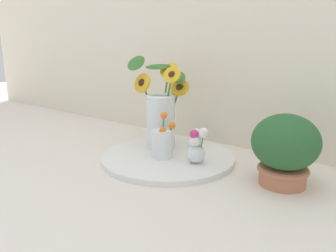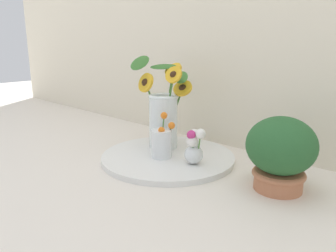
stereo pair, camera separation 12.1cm
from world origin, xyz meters
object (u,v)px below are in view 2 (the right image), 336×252
(mason_jar_sunflowers, at_px, (164,114))
(serving_tray, at_px, (168,157))
(vase_bulb_right, at_px, (194,147))
(vase_small_center, at_px, (162,142))
(potted_plant, at_px, (281,152))

(mason_jar_sunflowers, bearing_deg, serving_tray, -36.85)
(serving_tray, distance_m, mason_jar_sunflowers, 0.18)
(vase_bulb_right, bearing_deg, mason_jar_sunflowers, 161.86)
(serving_tray, relative_size, vase_bulb_right, 3.80)
(serving_tray, bearing_deg, vase_bulb_right, -3.57)
(vase_small_center, height_order, vase_bulb_right, vase_small_center)
(mason_jar_sunflowers, xyz_separation_m, potted_plant, (0.50, -0.02, -0.04))
(serving_tray, height_order, mason_jar_sunflowers, mason_jar_sunflowers)
(vase_small_center, relative_size, potted_plant, 0.73)
(vase_bulb_right, bearing_deg, serving_tray, 176.43)
(mason_jar_sunflowers, height_order, potted_plant, mason_jar_sunflowers)
(mason_jar_sunflowers, relative_size, vase_small_center, 2.26)
(vase_small_center, bearing_deg, potted_plant, 9.73)
(mason_jar_sunflowers, bearing_deg, vase_small_center, -49.15)
(mason_jar_sunflowers, distance_m, vase_bulb_right, 0.24)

